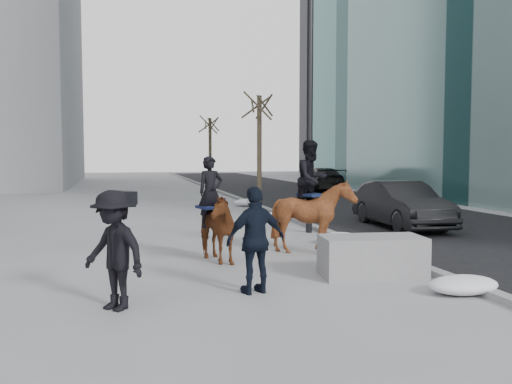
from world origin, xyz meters
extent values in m
plane|color=gray|center=(0.00, 0.00, 0.00)|extent=(120.00, 120.00, 0.00)
cube|color=black|center=(7.00, 10.00, 0.01)|extent=(8.00, 90.00, 0.01)
cube|color=gray|center=(3.00, 10.00, 0.06)|extent=(0.25, 90.00, 0.12)
cube|color=gray|center=(1.82, -0.41, 0.38)|extent=(1.98, 1.16, 0.75)
imported|color=black|center=(5.72, 5.55, 0.72)|extent=(1.70, 4.42, 1.44)
imported|color=black|center=(9.25, 21.70, 0.72)|extent=(2.56, 5.18, 1.45)
imported|color=#4B230F|center=(-0.84, 1.70, 0.73)|extent=(1.22, 1.87, 1.46)
imported|color=black|center=(-0.84, 1.85, 1.47)|extent=(0.63, 0.50, 1.52)
cube|color=#0F1638|center=(-0.84, 1.85, 1.15)|extent=(0.61, 0.67, 0.06)
imported|color=#44180D|center=(1.58, 2.09, 0.85)|extent=(1.84, 1.94, 1.70)
imported|color=black|center=(1.58, 2.24, 1.71)|extent=(1.05, 0.94, 1.77)
cube|color=#0F1838|center=(1.58, 2.24, 1.34)|extent=(0.65, 0.70, 0.06)
imported|color=black|center=(-0.57, -1.06, 0.88)|extent=(1.10, 0.63, 1.75)
cylinder|color=#CD570C|center=(-0.62, -0.51, 1.15)|extent=(0.04, 0.18, 0.07)
imported|color=black|center=(-2.80, -1.47, 0.88)|extent=(1.25, 1.28, 1.75)
cube|color=black|center=(-2.65, -1.22, 1.62)|extent=(0.41, 0.41, 0.20)
cylinder|color=black|center=(2.60, 5.25, 4.50)|extent=(0.18, 0.18, 9.00)
ellipsoid|color=silver|center=(2.70, 3.25, 0.14)|extent=(1.10, 0.70, 0.28)
ellipsoid|color=silver|center=(2.70, -1.94, 0.15)|extent=(1.19, 0.75, 0.30)
ellipsoid|color=silver|center=(2.70, 13.46, 0.16)|extent=(1.28, 0.81, 0.33)
ellipsoid|color=silver|center=(2.70, 8.46, 0.14)|extent=(1.14, 0.72, 0.29)
camera|label=1|loc=(-2.69, -9.54, 2.27)|focal=38.00mm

